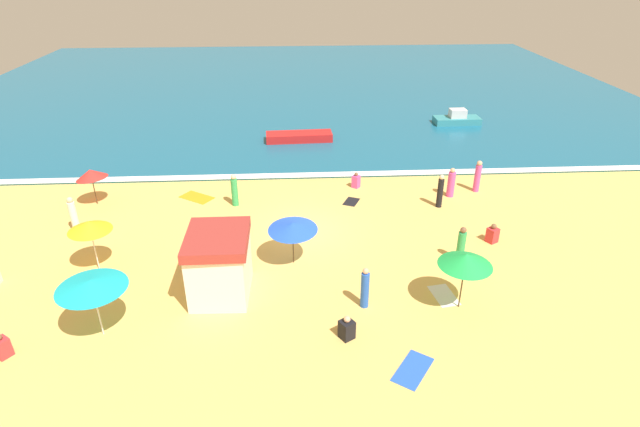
# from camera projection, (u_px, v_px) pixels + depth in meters

# --- Properties ---
(ground_plane) EXTENTS (60.00, 60.00, 0.00)m
(ground_plane) POSITION_uv_depth(u_px,v_px,m) (302.00, 231.00, 23.48)
(ground_plane) COLOR #EDBC60
(ocean_water) EXTENTS (60.00, 44.00, 0.10)m
(ocean_water) POSITION_uv_depth(u_px,v_px,m) (294.00, 86.00, 48.27)
(ocean_water) COLOR #196084
(ocean_water) RESTS_ON ground_plane
(wave_breaker_foam) EXTENTS (57.00, 0.70, 0.01)m
(wave_breaker_foam) POSITION_uv_depth(u_px,v_px,m) (299.00, 175.00, 29.02)
(wave_breaker_foam) COLOR white
(wave_breaker_foam) RESTS_ON ocean_water
(lifeguard_cabana) EXTENTS (2.23, 2.74, 2.52)m
(lifeguard_cabana) POSITION_uv_depth(u_px,v_px,m) (220.00, 264.00, 18.69)
(lifeguard_cabana) COLOR white
(lifeguard_cabana) RESTS_ON ground_plane
(beach_umbrella_0) EXTENTS (2.18, 2.19, 2.24)m
(beach_umbrella_0) POSITION_uv_depth(u_px,v_px,m) (466.00, 260.00, 17.59)
(beach_umbrella_0) COLOR #4C3823
(beach_umbrella_0) RESTS_ON ground_plane
(beach_umbrella_1) EXTENTS (2.06, 2.06, 2.19)m
(beach_umbrella_1) POSITION_uv_depth(u_px,v_px,m) (89.00, 226.00, 19.81)
(beach_umbrella_1) COLOR silver
(beach_umbrella_1) RESTS_ON ground_plane
(beach_umbrella_2) EXTENTS (3.19, 3.19, 2.21)m
(beach_umbrella_2) POSITION_uv_depth(u_px,v_px,m) (91.00, 284.00, 16.26)
(beach_umbrella_2) COLOR silver
(beach_umbrella_2) RESTS_ON ground_plane
(beach_umbrella_4) EXTENTS (2.15, 2.13, 1.96)m
(beach_umbrella_4) POSITION_uv_depth(u_px,v_px,m) (91.00, 174.00, 25.24)
(beach_umbrella_4) COLOR #4C3823
(beach_umbrella_4) RESTS_ON ground_plane
(beach_umbrella_5) EXTENTS (2.49, 2.50, 1.92)m
(beach_umbrella_5) POSITION_uv_depth(u_px,v_px,m) (293.00, 226.00, 20.36)
(beach_umbrella_5) COLOR #4C3823
(beach_umbrella_5) RESTS_ON ground_plane
(beachgoer_0) EXTENTS (0.60, 0.60, 0.89)m
(beachgoer_0) POSITION_uv_depth(u_px,v_px,m) (347.00, 329.00, 16.87)
(beachgoer_0) COLOR black
(beachgoer_0) RESTS_ON ground_plane
(beachgoer_1) EXTENTS (0.51, 0.51, 1.58)m
(beachgoer_1) POSITION_uv_depth(u_px,v_px,m) (451.00, 183.00, 26.47)
(beachgoer_1) COLOR #D84CA5
(beachgoer_1) RESTS_ON ground_plane
(beachgoer_2) EXTENTS (0.34, 0.34, 1.73)m
(beachgoer_2) POSITION_uv_depth(u_px,v_px,m) (440.00, 191.00, 25.32)
(beachgoer_2) COLOR black
(beachgoer_2) RESTS_ON ground_plane
(beachgoer_3) EXTENTS (0.35, 0.35, 1.63)m
(beachgoer_3) POSITION_uv_depth(u_px,v_px,m) (365.00, 288.00, 18.19)
(beachgoer_3) COLOR blue
(beachgoer_3) RESTS_ON ground_plane
(beachgoer_5) EXTENTS (0.45, 0.45, 1.69)m
(beachgoer_5) POSITION_uv_depth(u_px,v_px,m) (235.00, 191.00, 25.47)
(beachgoer_5) COLOR green
(beachgoer_5) RESTS_ON ground_plane
(beachgoer_6) EXTENTS (0.60, 0.60, 0.85)m
(beachgoer_6) POSITION_uv_depth(u_px,v_px,m) (2.00, 347.00, 16.11)
(beachgoer_6) COLOR red
(beachgoer_6) RESTS_ON ground_plane
(beachgoer_8) EXTENTS (0.51, 0.51, 0.87)m
(beachgoer_8) POSITION_uv_depth(u_px,v_px,m) (356.00, 181.00, 27.62)
(beachgoer_8) COLOR #D84CA5
(beachgoer_8) RESTS_ON ground_plane
(beachgoer_9) EXTENTS (0.45, 0.45, 1.77)m
(beachgoer_9) POSITION_uv_depth(u_px,v_px,m) (74.00, 215.00, 23.00)
(beachgoer_9) COLOR white
(beachgoer_9) RESTS_ON ground_plane
(beachgoer_10) EXTENTS (0.57, 0.57, 0.89)m
(beachgoer_10) POSITION_uv_depth(u_px,v_px,m) (493.00, 234.00, 22.45)
(beachgoer_10) COLOR red
(beachgoer_10) RESTS_ON ground_plane
(beachgoer_11) EXTENTS (0.46, 0.46, 1.58)m
(beachgoer_11) POSITION_uv_depth(u_px,v_px,m) (461.00, 245.00, 20.91)
(beachgoer_11) COLOR green
(beachgoer_11) RESTS_ON ground_plane
(beachgoer_12) EXTENTS (0.44, 0.44, 1.74)m
(beachgoer_12) POSITION_uv_depth(u_px,v_px,m) (478.00, 177.00, 26.97)
(beachgoer_12) COLOR #D84CA5
(beachgoer_12) RESTS_ON ground_plane
(beach_towel_0) EXTENTS (1.97, 1.77, 0.01)m
(beach_towel_0) POSITION_uv_depth(u_px,v_px,m) (197.00, 197.00, 26.64)
(beach_towel_0) COLOR orange
(beach_towel_0) RESTS_ON ground_plane
(beach_towel_1) EXTENTS (1.01, 1.19, 0.01)m
(beach_towel_1) POSITION_uv_depth(u_px,v_px,m) (351.00, 202.00, 26.19)
(beach_towel_1) COLOR black
(beach_towel_1) RESTS_ON ground_plane
(beach_towel_2) EXTENTS (1.59, 1.76, 0.01)m
(beach_towel_2) POSITION_uv_depth(u_px,v_px,m) (413.00, 370.00, 15.73)
(beach_towel_2) COLOR blue
(beach_towel_2) RESTS_ON ground_plane
(beach_towel_3) EXTENTS (0.99, 1.46, 0.01)m
(beach_towel_3) POSITION_uv_depth(u_px,v_px,m) (444.00, 295.00, 19.10)
(beach_towel_3) COLOR white
(beach_towel_3) RESTS_ON ground_plane
(small_boat_0) EXTENTS (4.45, 1.56, 0.54)m
(small_boat_0) POSITION_uv_depth(u_px,v_px,m) (299.00, 137.00, 34.16)
(small_boat_0) COLOR red
(small_boat_0) RESTS_ON ocean_water
(small_boat_1) EXTENTS (3.35, 1.44, 1.08)m
(small_boat_1) POSITION_uv_depth(u_px,v_px,m) (457.00, 119.00, 37.45)
(small_boat_1) COLOR teal
(small_boat_1) RESTS_ON ocean_water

